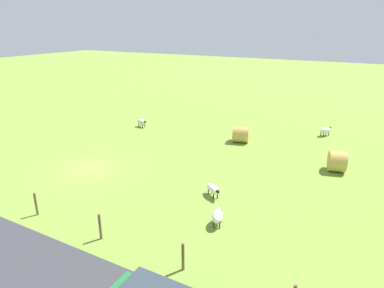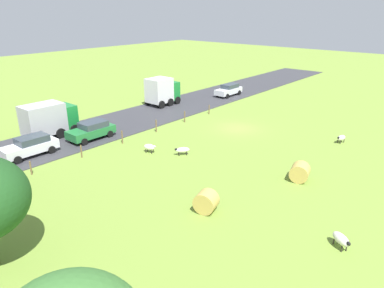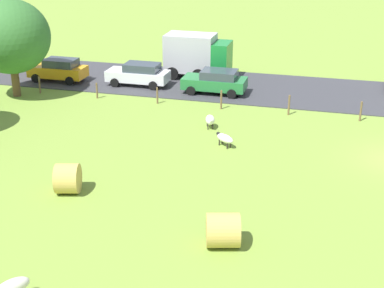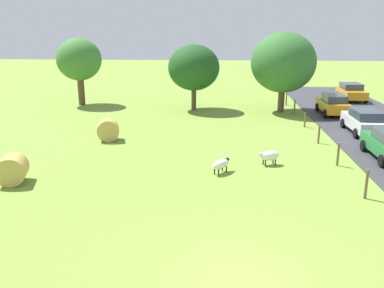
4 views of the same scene
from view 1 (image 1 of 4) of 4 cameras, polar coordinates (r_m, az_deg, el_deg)
ground_plane at (r=24.05m, az=-16.98°, el=-4.00°), size 160.00×160.00×0.00m
sheep_0 at (r=16.78m, az=4.33°, el=-12.06°), size 1.18×0.80×0.77m
sheep_1 at (r=32.45m, az=-8.51°, el=3.70°), size 0.72×1.19×0.73m
sheep_2 at (r=19.32m, az=3.59°, el=-7.61°), size 1.07×1.22×0.69m
sheep_3 at (r=31.70m, az=21.65°, el=2.19°), size 1.28×1.11×0.79m
hay_bale_0 at (r=28.21m, az=8.26°, el=1.64°), size 1.62×1.58×1.33m
hay_bale_1 at (r=24.39m, az=23.36°, el=-2.73°), size 1.59×1.36×1.37m
fence_post_1 at (r=19.23m, az=-24.91°, el=-9.20°), size 0.12×0.12×1.25m
fence_post_2 at (r=16.27m, az=-15.30°, el=-13.33°), size 0.12×0.12×1.29m
fence_post_3 at (r=14.06m, az=-1.53°, el=-18.52°), size 0.12×0.12×1.25m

